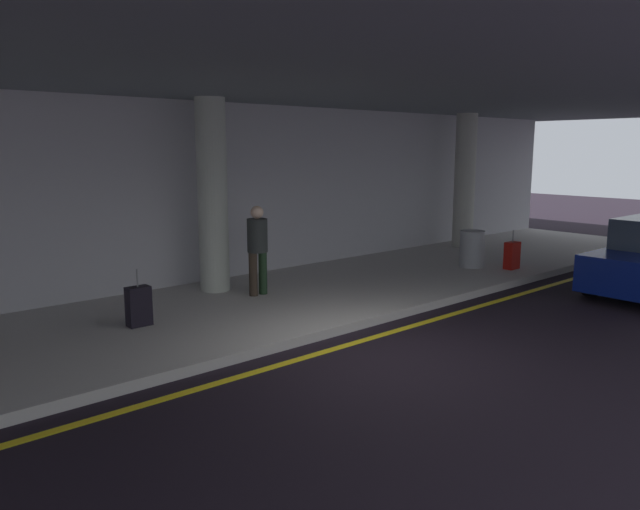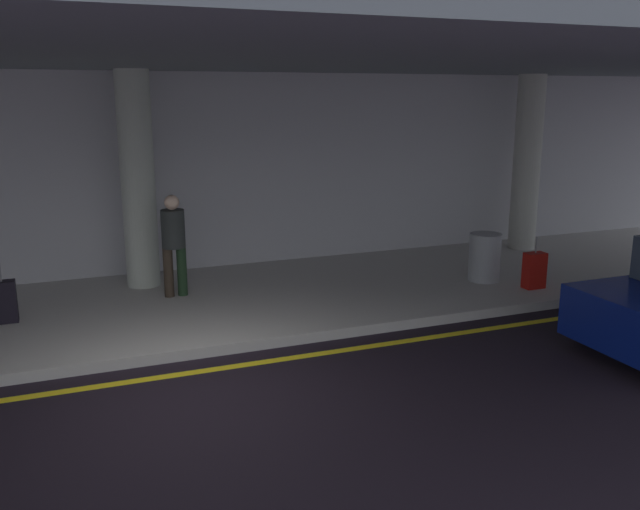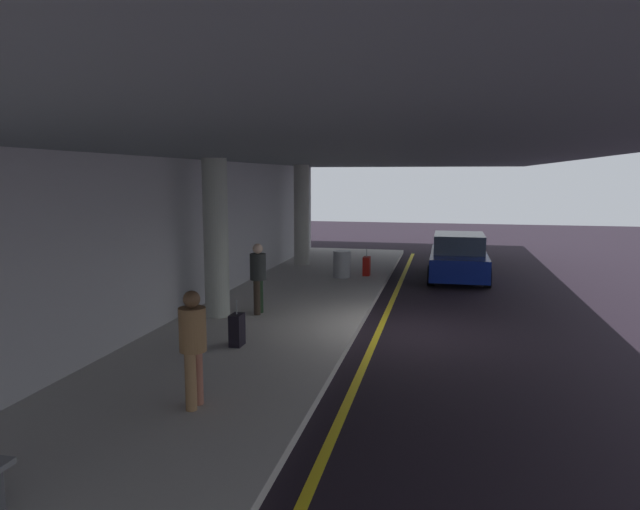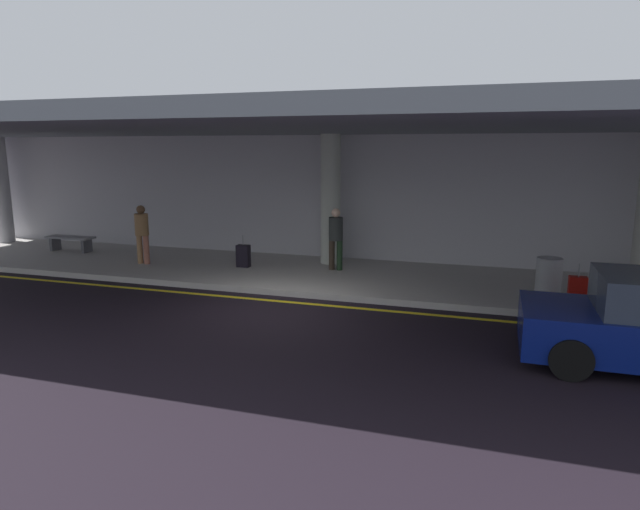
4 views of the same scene
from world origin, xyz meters
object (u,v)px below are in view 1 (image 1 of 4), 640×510
at_px(support_column_center, 465,181).
at_px(support_column_left_mid, 213,196).
at_px(suitcase_upright_primary, 139,306).
at_px(suitcase_upright_secondary, 512,255).
at_px(traveler_with_luggage, 258,244).
at_px(trash_bin_steel, 472,249).

bearing_deg(support_column_center, support_column_left_mid, 180.00).
relative_size(suitcase_upright_primary, suitcase_upright_secondary, 1.00).
bearing_deg(suitcase_upright_secondary, support_column_center, 33.12).
bearing_deg(traveler_with_luggage, trash_bin_steel, 128.53).
distance_m(support_column_left_mid, suitcase_upright_primary, 2.93).
xyz_separation_m(traveler_with_luggage, suitcase_upright_primary, (-2.56, -0.42, -0.65)).
bearing_deg(trash_bin_steel, suitcase_upright_primary, 175.41).
distance_m(traveler_with_luggage, suitcase_upright_primary, 2.67).
xyz_separation_m(suitcase_upright_secondary, trash_bin_steel, (-0.51, 0.73, 0.11)).
xyz_separation_m(traveler_with_luggage, trash_bin_steel, (5.29, -1.05, -0.54)).
relative_size(traveler_with_luggage, suitcase_upright_secondary, 1.87).
distance_m(support_column_left_mid, suitcase_upright_secondary, 6.92).
relative_size(traveler_with_luggage, suitcase_upright_primary, 1.87).
relative_size(traveler_with_luggage, trash_bin_steel, 1.98).
bearing_deg(traveler_with_luggage, support_column_center, 146.27).
height_order(support_column_left_mid, support_column_center, same).
bearing_deg(support_column_left_mid, traveler_with_luggage, -64.72).
bearing_deg(suitcase_upright_secondary, trash_bin_steel, 101.77).
distance_m(suitcase_upright_primary, suitcase_upright_secondary, 8.47).
bearing_deg(suitcase_upright_primary, support_column_left_mid, 30.22).
bearing_deg(traveler_with_luggage, suitcase_upright_secondary, 122.66).
xyz_separation_m(support_column_left_mid, support_column_center, (8.00, 0.00, 0.00)).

